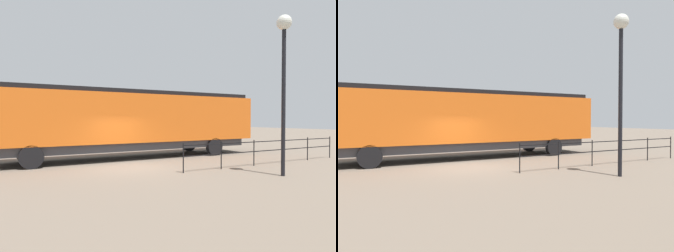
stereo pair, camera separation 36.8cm
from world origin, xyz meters
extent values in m
plane|color=#756656|center=(0.00, 0.00, 0.00)|extent=(120.00, 120.00, 0.00)
cube|color=orange|center=(-3.38, 1.20, 2.35)|extent=(3.20, 16.61, 2.69)
cube|color=black|center=(-3.38, 8.17, 1.94)|extent=(3.07, 2.67, 1.89)
cube|color=black|center=(-3.38, 1.20, 3.81)|extent=(2.88, 15.95, 0.24)
cube|color=#38383D|center=(-3.38, 1.20, 0.78)|extent=(2.88, 15.28, 0.45)
cylinder|color=black|center=(-4.83, 6.52, 0.55)|extent=(0.30, 1.10, 1.10)
cylinder|color=black|center=(-1.93, 6.52, 0.55)|extent=(0.30, 1.10, 1.10)
cylinder|color=black|center=(-4.83, -4.11, 0.55)|extent=(0.30, 1.10, 1.10)
cylinder|color=black|center=(-1.93, -4.11, 0.55)|extent=(0.30, 1.10, 1.10)
cylinder|color=black|center=(4.97, 4.53, 2.99)|extent=(0.16, 0.16, 5.98)
sphere|color=silver|center=(4.97, 4.53, 6.16)|extent=(0.60, 0.60, 0.60)
cube|color=black|center=(2.43, 6.54, 1.17)|extent=(0.04, 10.32, 0.04)
cube|color=black|center=(2.43, 6.54, 0.70)|extent=(0.04, 10.32, 0.04)
cylinder|color=black|center=(2.43, 1.38, 0.64)|extent=(0.05, 0.05, 1.27)
cylinder|color=black|center=(2.43, 3.45, 0.64)|extent=(0.05, 0.05, 1.27)
cylinder|color=black|center=(2.43, 5.51, 0.64)|extent=(0.05, 0.05, 1.27)
cylinder|color=black|center=(2.43, 7.58, 0.64)|extent=(0.05, 0.05, 1.27)
cylinder|color=black|center=(2.43, 9.64, 0.64)|extent=(0.05, 0.05, 1.27)
cylinder|color=black|center=(2.43, 11.71, 0.64)|extent=(0.05, 0.05, 1.27)
camera|label=1|loc=(13.26, -5.59, 2.29)|focal=32.54mm
camera|label=2|loc=(13.44, -5.27, 2.29)|focal=32.54mm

